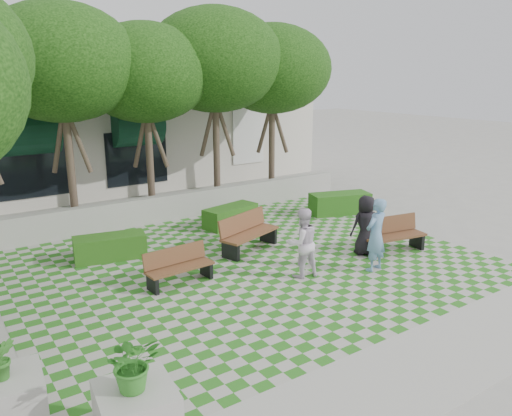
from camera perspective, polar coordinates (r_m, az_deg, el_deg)
ground at (r=12.71m, az=1.99°, el=-7.91°), size 90.00×90.00×0.00m
lawn at (r=13.46m, az=-0.55°, el=-6.52°), size 12.00×12.00×0.00m
sidewalk_south at (r=9.76m, az=19.32°, el=-16.40°), size 16.00×2.00×0.01m
retaining_wall at (r=17.66m, az=-10.02°, el=0.07°), size 15.00×0.36×0.90m
bench_east at (r=14.86m, az=15.38°, el=-3.02°), size 1.98×0.94×1.00m
bench_mid at (r=14.41m, az=-0.92°, el=-2.88°), size 2.14×1.30×1.07m
bench_west at (r=12.34m, az=-8.83°, el=-6.66°), size 1.73×0.69×0.89m
hedge_east at (r=18.48m, az=9.57°, el=0.53°), size 2.32×1.48×0.76m
hedge_midright at (r=16.77m, az=-2.92°, el=-0.93°), size 2.04×1.17×0.67m
hedge_midleft at (r=14.38m, az=-16.35°, el=-4.31°), size 2.02×1.12×0.67m
planter_front at (r=7.26m, az=-13.52°, el=-21.22°), size 1.10×1.10×1.76m
planter_back at (r=8.21m, az=-26.36°, el=-19.46°), size 1.02×1.02×1.55m
person_blue at (r=13.18m, az=13.53°, el=-3.00°), size 0.77×0.58×1.93m
person_dark at (r=14.33m, az=12.39°, el=-1.93°), size 0.95×0.75×1.71m
person_white at (r=12.50m, az=5.30°, el=-3.99°), size 0.98×0.82×1.78m
tree_row at (r=16.17m, az=-16.65°, el=15.27°), size 17.70×13.40×7.41m
building at (r=24.88m, az=-15.97°, el=8.90°), size 18.00×8.92×5.15m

